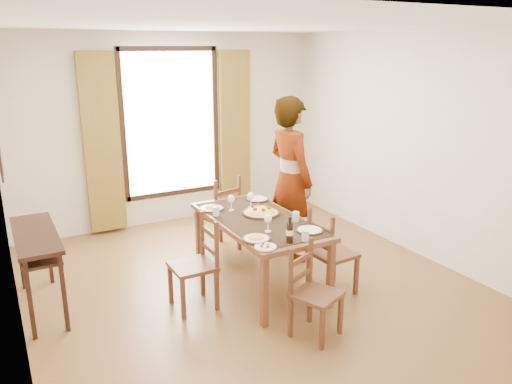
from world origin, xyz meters
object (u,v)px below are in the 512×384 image
dining_table (259,225)px  pasta_platter (261,210)px  man (290,180)px  console_table (36,244)px

dining_table → pasta_platter: pasta_platter is taller
dining_table → man: man is taller
dining_table → man: size_ratio=0.87×
console_table → dining_table: 2.20m
man → pasta_platter: 0.72m
console_table → man: (2.81, -0.08, 0.30)m
man → pasta_platter: man is taller
pasta_platter → man: bearing=31.2°
man → pasta_platter: bearing=118.5°
console_table → dining_table: size_ratio=0.70×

